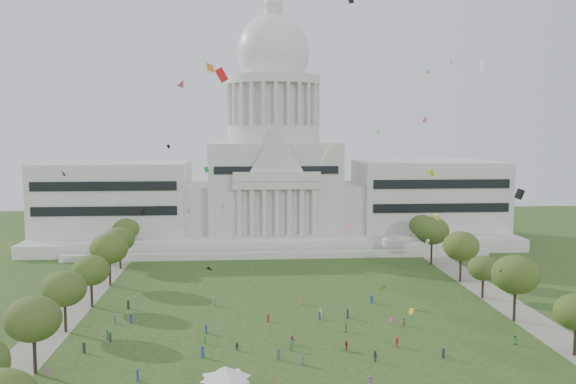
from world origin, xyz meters
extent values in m
plane|color=#2E481B|center=(0.00, 0.00, 0.00)|extent=(400.00, 400.00, 0.00)
cube|color=silver|center=(0.00, 115.00, 2.00)|extent=(160.00, 60.00, 4.00)
cube|color=silver|center=(0.00, 82.00, 1.00)|extent=(130.00, 3.00, 2.00)
cube|color=silver|center=(0.00, 90.00, 2.50)|extent=(140.00, 3.00, 5.00)
cube|color=beige|center=(-55.00, 114.00, 15.00)|extent=(50.00, 34.00, 22.00)
cube|color=beige|center=(55.00, 114.00, 15.00)|extent=(50.00, 34.00, 22.00)
cube|color=beige|center=(-27.00, 112.00, 12.00)|extent=(12.00, 26.00, 16.00)
cube|color=beige|center=(27.00, 112.00, 12.00)|extent=(12.00, 26.00, 16.00)
cube|color=beige|center=(0.00, 114.00, 18.00)|extent=(44.00, 38.00, 28.00)
cube|color=beige|center=(0.00, 94.00, 21.20)|extent=(28.00, 3.00, 2.40)
cube|color=black|center=(-55.00, 96.80, 17.00)|extent=(46.00, 0.40, 11.00)
cube|color=black|center=(55.00, 96.80, 17.00)|extent=(46.00, 0.40, 11.00)
cylinder|color=beige|center=(0.00, 114.00, 37.40)|extent=(32.00, 32.00, 6.00)
cylinder|color=beige|center=(0.00, 114.00, 47.40)|extent=(28.00, 28.00, 14.00)
cylinder|color=silver|center=(0.00, 114.00, 55.90)|extent=(32.40, 32.40, 3.00)
cylinder|color=beige|center=(0.00, 114.00, 61.40)|extent=(22.00, 22.00, 8.00)
ellipsoid|color=silver|center=(0.00, 114.00, 65.40)|extent=(25.00, 25.00, 26.20)
cylinder|color=beige|center=(0.00, 114.00, 78.90)|extent=(6.00, 6.00, 5.00)
ellipsoid|color=silver|center=(0.00, 114.00, 81.90)|extent=(6.40, 6.40, 5.12)
cube|color=gray|center=(-48.00, 30.00, 0.02)|extent=(8.00, 160.00, 0.04)
cube|color=gray|center=(48.00, 30.00, 0.02)|extent=(8.00, 160.00, 0.04)
cylinder|color=black|center=(-44.07, -2.96, 2.88)|extent=(0.56, 0.56, 5.75)
ellipsoid|color=#36481B|center=(-44.07, -2.96, 8.97)|extent=(8.86, 8.86, 7.25)
cylinder|color=black|center=(46.22, -1.75, 2.46)|extent=(0.56, 0.56, 4.92)
cylinder|color=black|center=(-45.04, 17.30, 2.73)|extent=(0.56, 0.56, 5.47)
ellipsoid|color=#374C1B|center=(-45.04, 17.30, 8.53)|extent=(8.42, 8.42, 6.89)
cylinder|color=black|center=(44.17, 17.44, 3.10)|extent=(0.56, 0.56, 6.20)
ellipsoid|color=#384B18|center=(44.17, 17.44, 9.68)|extent=(9.55, 9.55, 7.82)
cylinder|color=black|center=(-44.09, 33.92, 2.64)|extent=(0.56, 0.56, 5.27)
ellipsoid|color=#374F19|center=(-44.09, 33.92, 8.23)|extent=(8.12, 8.12, 6.65)
cylinder|color=black|center=(44.40, 34.48, 2.28)|extent=(0.56, 0.56, 4.56)
ellipsoid|color=#36491C|center=(44.40, 34.48, 7.11)|extent=(7.01, 7.01, 5.74)
cylinder|color=black|center=(-44.08, 52.42, 3.02)|extent=(0.56, 0.56, 6.03)
ellipsoid|color=#3C4F18|center=(-44.08, 52.42, 9.41)|extent=(9.29, 9.29, 7.60)
cylinder|color=black|center=(44.76, 50.04, 2.98)|extent=(0.56, 0.56, 5.97)
ellipsoid|color=#3F501A|center=(44.76, 50.04, 9.31)|extent=(9.19, 9.19, 7.52)
cylinder|color=black|center=(-45.22, 71.01, 2.70)|extent=(0.56, 0.56, 5.41)
ellipsoid|color=#354A19|center=(-45.22, 71.01, 8.44)|extent=(8.33, 8.33, 6.81)
cylinder|color=black|center=(43.49, 70.19, 3.19)|extent=(0.56, 0.56, 6.37)
ellipsoid|color=#324718|center=(43.49, 70.19, 9.94)|extent=(9.82, 9.82, 8.03)
cylinder|color=black|center=(-46.87, 89.14, 2.66)|extent=(0.56, 0.56, 5.32)
ellipsoid|color=#344E16|center=(-46.87, 89.14, 8.29)|extent=(8.19, 8.19, 6.70)
cylinder|color=black|center=(45.96, 88.13, 2.73)|extent=(0.56, 0.56, 5.47)
ellipsoid|color=#35491A|center=(45.96, 88.13, 8.53)|extent=(8.42, 8.42, 6.89)
cylinder|color=#4C4C4C|center=(-16.09, -10.49, 1.17)|extent=(0.12, 0.12, 2.34)
cylinder|color=#4C4C4C|center=(-10.86, -10.49, 1.17)|extent=(0.12, 0.12, 2.34)
cube|color=white|center=(-13.48, -13.10, 2.43)|extent=(6.97, 6.97, 0.19)
pyramid|color=white|center=(-13.48, -13.10, 3.46)|extent=(9.76, 9.76, 1.87)
imported|color=#33723F|center=(38.34, 4.22, 0.89)|extent=(1.04, 0.94, 1.78)
imported|color=olive|center=(21.02, 15.88, 0.85)|extent=(0.97, 0.86, 1.70)
imported|color=#26262B|center=(11.18, -2.05, 0.95)|extent=(1.26, 1.36, 1.91)
imported|color=#B21E1E|center=(7.30, 3.70, 0.88)|extent=(0.92, 1.17, 1.76)
imported|color=#994C8C|center=(-2.06, 6.80, 0.95)|extent=(1.63, 1.81, 1.89)
imported|color=#994C8C|center=(8.24, -12.30, 0.97)|extent=(0.93, 1.12, 1.95)
imported|color=olive|center=(-6.35, -11.88, 0.92)|extent=(0.77, 0.83, 1.83)
imported|color=#26262B|center=(-12.04, 4.86, 0.74)|extent=(0.74, 0.48, 1.49)
imported|color=#B21E1E|center=(16.65, 4.41, 0.94)|extent=(1.30, 1.31, 1.89)
imported|color=olive|center=(8.84, 13.13, 0.87)|extent=(0.63, 1.06, 1.74)
cube|color=#994C8C|center=(-41.71, -4.39, 0.77)|extent=(0.48, 0.43, 1.54)
cube|color=#4C4C51|center=(-4.95, -0.04, 0.95)|extent=(0.59, 0.57, 1.91)
cube|color=navy|center=(17.98, 32.56, 0.84)|extent=(0.52, 0.45, 1.67)
cube|color=#26262B|center=(-35.28, 11.27, 0.81)|extent=(0.28, 0.43, 1.61)
cube|color=#26262B|center=(-35.83, 31.78, 0.97)|extent=(0.47, 0.59, 1.94)
cube|color=navy|center=(-27.26, -7.13, 0.91)|extent=(0.43, 0.55, 1.83)
cube|color=#33723F|center=(-17.16, 32.61, 0.90)|extent=(0.34, 0.50, 1.79)
cube|color=#4C4C51|center=(-36.59, 21.77, 0.84)|extent=(0.40, 0.51, 1.68)
cube|color=#4C4C51|center=(-1.05, -2.69, 0.78)|extent=(0.36, 0.47, 1.56)
cube|color=silver|center=(5.26, 23.57, 0.75)|extent=(0.46, 0.42, 1.49)
cube|color=#26262B|center=(10.64, 21.70, 0.96)|extent=(0.34, 0.52, 1.91)
cube|color=#26262B|center=(23.15, -1.38, 0.83)|extent=(0.46, 0.52, 1.67)
cube|color=#B21E1E|center=(-5.83, 20.68, 0.76)|extent=(0.42, 0.48, 1.52)
cube|color=navy|center=(-17.85, 1.92, 0.98)|extent=(0.53, 0.61, 1.95)
cube|color=#33723F|center=(-2.41, 4.06, 0.90)|extent=(0.51, 0.36, 1.79)
cube|color=#33723F|center=(-17.91, 8.87, 0.75)|extent=(0.33, 0.44, 1.50)
cube|color=navy|center=(4.83, 21.47, 0.81)|extent=(0.41, 0.49, 1.61)
cube|color=olive|center=(2.01, 32.32, 0.91)|extent=(0.41, 0.54, 1.81)
cube|color=navy|center=(-17.96, 14.32, 0.84)|extent=(0.32, 0.47, 1.68)
cube|color=#26262B|center=(-38.60, 5.56, 0.93)|extent=(0.57, 0.56, 1.86)
cube|color=#33723F|center=(-36.07, 12.49, 0.84)|extent=(0.52, 0.48, 1.68)
cube|color=navy|center=(-33.45, 21.76, 0.95)|extent=(0.46, 0.58, 1.90)
camera|label=1|loc=(-10.65, -99.60, 38.73)|focal=38.00mm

